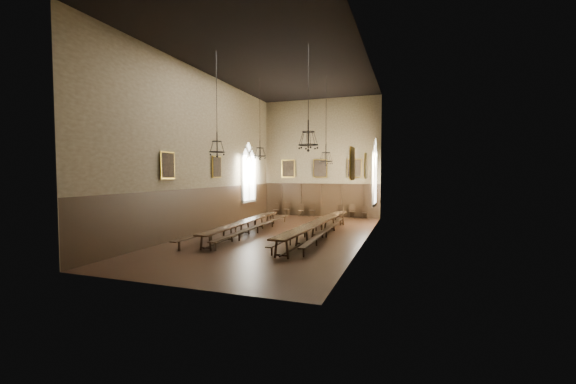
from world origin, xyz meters
The scene contains 33 objects.
floor centered at (0.00, 0.00, -0.01)m, with size 9.00×18.00×0.02m, color black.
ceiling centered at (0.00, 0.00, 9.01)m, with size 9.00×18.00×0.02m, color black.
wall_back centered at (0.00, 9.01, 4.50)m, with size 9.00×0.02×9.00m, color #7A694B.
wall_front centered at (0.00, -9.01, 4.50)m, with size 9.00×0.02×9.00m, color #7A694B.
wall_left centered at (-4.51, 0.00, 4.50)m, with size 0.02×18.00×9.00m, color #7A694B.
wall_right centered at (4.51, 0.00, 4.50)m, with size 0.02×18.00×9.00m, color #7A694B.
wainscot_panelling centered at (0.00, 0.00, 1.25)m, with size 9.00×18.00×2.50m, color black, non-canonical shape.
table_left centered at (-1.93, -0.25, 0.37)m, with size 1.14×9.42×0.73m.
table_right centered at (2.07, 0.06, 0.42)m, with size 1.20×10.72×0.83m.
bench_left_outer centered at (-2.63, 0.01, 0.31)m, with size 0.55×10.78×0.49m.
bench_left_inner centered at (-1.39, 0.26, 0.29)m, with size 0.55×10.19×0.46m.
bench_right_inner centered at (1.42, -0.08, 0.27)m, with size 0.50×9.43×0.42m.
bench_right_outer centered at (2.49, 0.25, 0.28)m, with size 0.55×9.77×0.44m.
chair_0 centered at (-3.48, 8.49, 0.27)m, with size 0.45×0.45×0.91m.
chair_1 centered at (-2.60, 8.60, 0.31)m, with size 0.47×0.47×1.02m.
chair_2 centered at (-1.41, 8.48, 0.27)m, with size 0.44×0.44×0.89m.
chair_3 centered at (-0.56, 8.52, 0.30)m, with size 0.49×0.49×1.01m.
chair_5 centered at (1.60, 8.52, 0.29)m, with size 0.53×0.53×0.95m.
chair_6 centered at (2.50, 8.59, 0.31)m, with size 0.51×0.51×1.03m.
chair_7 centered at (3.47, 8.50, 0.28)m, with size 0.45×0.45×0.92m.
chandelier_back_left centered at (-2.01, 2.03, 4.73)m, with size 0.75×0.75×4.77m.
chandelier_back_right centered at (1.85, 2.80, 4.38)m, with size 0.80×0.80×5.13m.
chandelier_front_left centered at (-2.04, -2.90, 4.68)m, with size 0.76×0.76×4.81m.
chandelier_front_right centered at (2.24, -2.35, 4.86)m, with size 0.89×0.89×4.58m.
portrait_back_0 centered at (-2.60, 8.88, 3.70)m, with size 1.10×0.12×1.40m.
portrait_back_1 centered at (0.00, 8.88, 3.70)m, with size 1.10×0.12×1.40m.
portrait_back_2 centered at (2.60, 8.88, 3.70)m, with size 1.10×0.12×1.40m.
portrait_left_0 centered at (-4.38, 1.00, 3.70)m, with size 0.12×1.00×1.30m.
portrait_left_1 centered at (-4.38, -3.50, 3.70)m, with size 0.12×1.00×1.30m.
portrait_right_0 centered at (4.38, 1.00, 3.70)m, with size 0.12×1.00×1.30m.
portrait_right_1 centered at (4.38, -3.50, 3.70)m, with size 0.12×1.00×1.30m.
window_right centered at (4.43, 5.50, 3.40)m, with size 0.20×2.20×4.60m, color white, non-canonical shape.
window_left centered at (-4.43, 5.50, 3.40)m, with size 0.20×2.20×4.60m, color white, non-canonical shape.
Camera 1 is at (6.57, -17.49, 3.31)m, focal length 22.00 mm.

